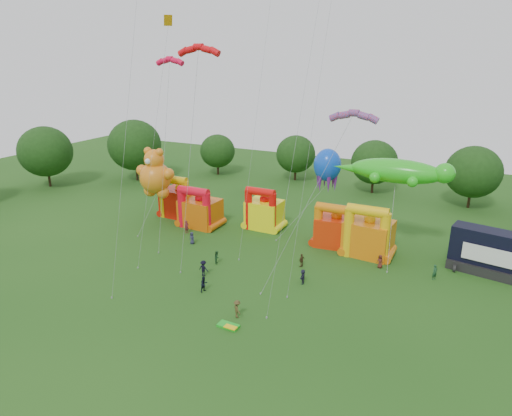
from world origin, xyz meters
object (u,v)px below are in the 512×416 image
at_px(octopus_kite, 308,201).
at_px(bouncy_castle_0, 179,200).
at_px(spectator_0, 192,238).
at_px(bouncy_castle_2, 264,212).
at_px(teddy_bear_kite, 155,176).
at_px(spectator_4, 302,260).
at_px(stage_trailer, 489,252).
at_px(gecko_kite, 395,189).

bearing_deg(octopus_kite, bouncy_castle_0, -174.98).
bearing_deg(spectator_0, octopus_kite, 53.75).
height_order(bouncy_castle_2, teddy_bear_kite, teddy_bear_kite).
xyz_separation_m(bouncy_castle_2, spectator_4, (9.48, -9.58, -1.57)).
bearing_deg(octopus_kite, stage_trailer, -5.88).
bearing_deg(gecko_kite, stage_trailer, -0.54).
bearing_deg(bouncy_castle_2, octopus_kite, 6.46).
xyz_separation_m(gecko_kite, octopus_kite, (-11.67, 2.24, -3.81)).
distance_m(bouncy_castle_0, gecko_kite, 32.57).
xyz_separation_m(stage_trailer, gecko_kite, (-11.05, 0.10, 6.10)).
bearing_deg(spectator_0, teddy_bear_kite, 171.95).
relative_size(bouncy_castle_0, teddy_bear_kite, 0.58).
xyz_separation_m(bouncy_castle_0, teddy_bear_kite, (-0.35, -4.99, 4.95)).
height_order(octopus_kite, spectator_4, octopus_kite).
height_order(gecko_kite, spectator_0, gecko_kite).
height_order(teddy_bear_kite, spectator_0, teddy_bear_kite).
distance_m(spectator_0, spectator_4, 15.56).
bearing_deg(bouncy_castle_0, bouncy_castle_2, 4.35).
relative_size(octopus_kite, spectator_4, 7.06).
distance_m(teddy_bear_kite, octopus_kite, 21.93).
xyz_separation_m(teddy_bear_kite, spectator_4, (23.75, -3.53, -6.67)).
height_order(spectator_0, spectator_4, spectator_4).
bearing_deg(bouncy_castle_0, stage_trailer, -0.74).
relative_size(teddy_bear_kite, spectator_0, 7.11).
height_order(bouncy_castle_0, spectator_0, bouncy_castle_0).
relative_size(bouncy_castle_0, spectator_4, 4.01).
height_order(stage_trailer, teddy_bear_kite, teddy_bear_kite).
distance_m(stage_trailer, gecko_kite, 12.63).
bearing_deg(spectator_0, gecko_kite, 32.76).
bearing_deg(bouncy_castle_2, teddy_bear_kite, -157.02).
height_order(bouncy_castle_0, teddy_bear_kite, teddy_bear_kite).
xyz_separation_m(bouncy_castle_2, octopus_kite, (6.41, 0.73, 2.40)).
xyz_separation_m(teddy_bear_kite, gecko_kite, (32.35, 4.54, 1.11)).
distance_m(teddy_bear_kite, spectator_0, 11.11).
distance_m(stage_trailer, teddy_bear_kite, 43.91).
height_order(stage_trailer, gecko_kite, gecko_kite).
bearing_deg(spectator_4, spectator_0, -70.38).
relative_size(bouncy_castle_0, stage_trailer, 0.79).
relative_size(bouncy_castle_2, teddy_bear_kite, 0.54).
height_order(teddy_bear_kite, octopus_kite, octopus_kite).
height_order(octopus_kite, spectator_0, octopus_kite).
height_order(bouncy_castle_0, octopus_kite, octopus_kite).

